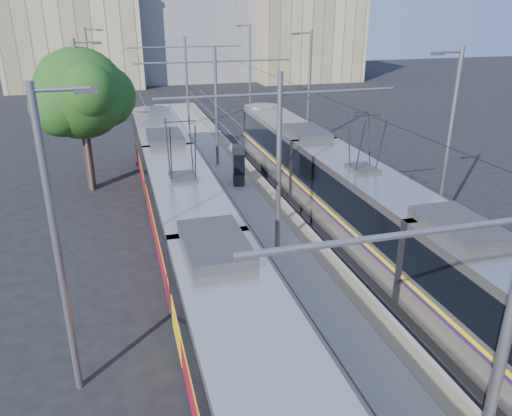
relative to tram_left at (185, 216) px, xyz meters
name	(u,v)px	position (x,y,z in m)	size (l,w,h in m)	color
ground	(369,384)	(3.60, -8.86, -1.71)	(160.00, 160.00, 0.00)	black
platform	(229,181)	(3.60, 8.14, -1.56)	(4.00, 50.00, 0.30)	gray
tactile_strip_left	(204,181)	(2.15, 8.14, -1.40)	(0.70, 50.00, 0.01)	gray
tactile_strip_right	(253,177)	(5.05, 8.14, -1.40)	(0.70, 50.00, 0.01)	gray
rails	(229,184)	(3.60, 8.14, -1.69)	(8.71, 70.00, 0.03)	gray
tram_left	(185,216)	(0.00, 0.00, 0.00)	(2.43, 31.19, 5.50)	black
tram_right	(360,202)	(7.20, -0.84, 0.15)	(2.43, 31.10, 5.50)	black
catenary	(240,115)	(3.60, 5.29, 2.82)	(9.20, 70.00, 7.00)	slate
street_lamps	(213,99)	(3.60, 12.14, 2.48)	(15.18, 38.22, 8.00)	slate
shelter	(238,164)	(3.94, 7.13, -0.26)	(0.75, 1.07, 2.18)	black
tree	(87,95)	(-3.61, 9.77, 3.43)	(5.22, 4.83, 7.59)	#382314
building_left	(73,35)	(-6.40, 51.14, 4.44)	(16.32, 12.24, 12.27)	tan
building_centre	(195,26)	(9.60, 55.14, 5.23)	(18.36, 14.28, 13.86)	gray
building_right	(304,34)	(23.60, 49.14, 4.35)	(14.28, 10.20, 12.09)	tan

